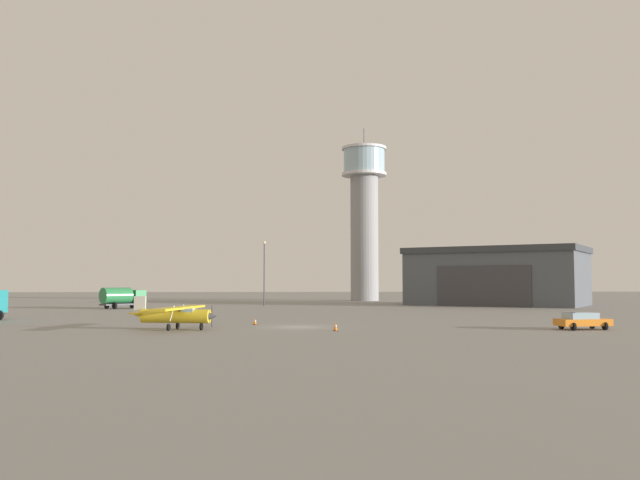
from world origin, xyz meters
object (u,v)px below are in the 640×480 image
Objects in this scene: light_post_east at (264,268)px; control_tower at (364,212)px; airplane_yellow at (175,314)px; truck_fuel_tanker_green at (122,297)px; traffic_cone_near_left at (336,327)px; traffic_cone_near_right at (255,322)px; car_orange at (582,320)px.

control_tower is at bearing 55.17° from light_post_east.
airplane_yellow is 1.46× the size of truck_fuel_tanker_green.
airplane_yellow is (-26.38, -81.11, -17.11)m from control_tower.
traffic_cone_near_left is (6.49, -54.31, -5.70)m from light_post_east.
airplane_yellow is 52.88m from light_post_east.
light_post_east is 46.69m from traffic_cone_near_right.
light_post_east is at bearing 96.82° from traffic_cone_near_left.
car_orange is at bearing 9.14° from airplane_yellow.
truck_fuel_tanker_green is at bearing 127.56° from car_orange.
car_orange reaches higher than traffic_cone_near_left.
car_orange is (46.75, -45.52, -0.95)m from truck_fuel_tanker_green.
airplane_yellow is at bearing -108.02° from control_tower.
truck_fuel_tanker_green is (-40.35, -37.58, -16.67)m from control_tower.
light_post_east is (-26.46, 54.27, 5.30)m from car_orange.
traffic_cone_near_right is at bearing 56.10° from airplane_yellow.
airplane_yellow is 0.88× the size of light_post_east.
control_tower is at bearing 80.73° from traffic_cone_near_left.
car_orange is at bearing -64.00° from light_post_east.
airplane_yellow is 32.85m from car_orange.
control_tower is 79.89m from traffic_cone_near_right.
light_post_east reaches higher than airplane_yellow.
airplane_yellow is 8.69m from traffic_cone_near_right.
control_tower is at bearing 0.50° from truck_fuel_tanker_green.
control_tower is at bearing 84.59° from airplane_yellow.
truck_fuel_tanker_green is at bearing -156.68° from light_post_east.
light_post_east is at bearing 107.79° from car_orange.
car_orange is at bearing -85.59° from control_tower.
airplane_yellow reaches higher than traffic_cone_near_right.
airplane_yellow is at bearing -96.89° from light_post_east.
control_tower is 85.19m from car_orange.
traffic_cone_near_right is at bearing 129.39° from traffic_cone_near_left.
traffic_cone_near_right is at bearing 155.15° from car_orange.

